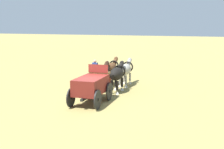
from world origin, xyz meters
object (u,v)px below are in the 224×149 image
Objects in this scene: draft_horse_rear_near at (101,74)px; draft_horse_lead_near at (111,69)px; draft_horse_rear_off at (117,74)px; draft_horse_lead_off at (126,70)px; show_wagon at (92,85)px.

draft_horse_rear_near is 0.97× the size of draft_horse_lead_near.
draft_horse_rear_near is 1.06× the size of draft_horse_rear_off.
draft_horse_lead_near reaches higher than draft_horse_lead_off.
show_wagon reaches higher than draft_horse_lead_near.
draft_horse_lead_off is at bearing -2.16° from show_wagon.
draft_horse_rear_near is 2.61m from draft_horse_lead_near.
draft_horse_lead_off is at bearing -86.61° from draft_horse_lead_near.
draft_horse_rear_off reaches higher than draft_horse_lead_off.
show_wagon is 1.98× the size of draft_horse_rear_off.
draft_horse_lead_off reaches higher than draft_horse_rear_near.
draft_horse_rear_off is at bearing -176.19° from draft_horse_lead_off.
draft_horse_lead_near reaches higher than draft_horse_rear_near.
draft_horse_lead_near reaches higher than draft_horse_rear_off.
draft_horse_rear_off is at bearing -149.76° from draft_horse_lead_near.
draft_horse_lead_near is 1.06× the size of draft_horse_lead_off.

